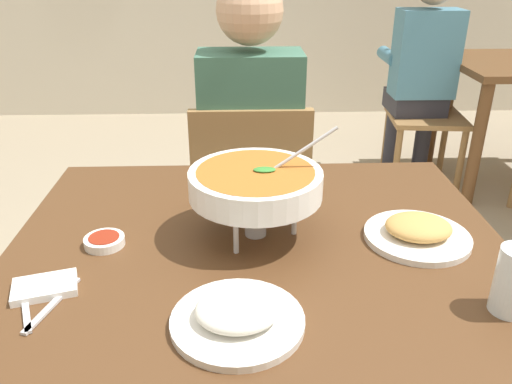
{
  "coord_description": "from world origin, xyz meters",
  "views": [
    {
      "loc": [
        -0.04,
        -1.02,
        1.39
      ],
      "look_at": [
        0.0,
        0.15,
        0.83
      ],
      "focal_mm": 36.29,
      "sensor_mm": 36.0,
      "label": 1
    }
  ],
  "objects_px": {
    "curry_bowl": "(256,184)",
    "patron_bg_left": "(422,65)",
    "rice_plate": "(237,315)",
    "sauce_dish": "(104,241)",
    "chair_bg_left": "(424,101)",
    "dining_table_main": "(258,283)",
    "chair_diner_main": "(251,201)",
    "diner_main": "(250,140)",
    "appetizer_plate": "(418,232)"
  },
  "relations": [
    {
      "from": "dining_table_main",
      "to": "chair_bg_left",
      "type": "distance_m",
      "value": 2.4
    },
    {
      "from": "appetizer_plate",
      "to": "patron_bg_left",
      "type": "xyz_separation_m",
      "value": [
        0.7,
        2.07,
        -0.05
      ]
    },
    {
      "from": "diner_main",
      "to": "rice_plate",
      "type": "bearing_deg",
      "value": -92.59
    },
    {
      "from": "chair_bg_left",
      "to": "dining_table_main",
      "type": "bearing_deg",
      "value": -118.07
    },
    {
      "from": "dining_table_main",
      "to": "chair_diner_main",
      "type": "bearing_deg",
      "value": 90.0
    },
    {
      "from": "dining_table_main",
      "to": "rice_plate",
      "type": "bearing_deg",
      "value": -99.33
    },
    {
      "from": "rice_plate",
      "to": "appetizer_plate",
      "type": "distance_m",
      "value": 0.5
    },
    {
      "from": "dining_table_main",
      "to": "curry_bowl",
      "type": "bearing_deg",
      "value": 102.02
    },
    {
      "from": "curry_bowl",
      "to": "rice_plate",
      "type": "relative_size",
      "value": 1.39
    },
    {
      "from": "rice_plate",
      "to": "chair_bg_left",
      "type": "relative_size",
      "value": 0.27
    },
    {
      "from": "rice_plate",
      "to": "diner_main",
      "type": "bearing_deg",
      "value": 87.41
    },
    {
      "from": "dining_table_main",
      "to": "sauce_dish",
      "type": "distance_m",
      "value": 0.37
    },
    {
      "from": "sauce_dish",
      "to": "rice_plate",
      "type": "bearing_deg",
      "value": -43.32
    },
    {
      "from": "patron_bg_left",
      "to": "dining_table_main",
      "type": "bearing_deg",
      "value": -117.26
    },
    {
      "from": "chair_diner_main",
      "to": "rice_plate",
      "type": "distance_m",
      "value": 1.07
    },
    {
      "from": "chair_diner_main",
      "to": "sauce_dish",
      "type": "xyz_separation_m",
      "value": [
        -0.35,
        -0.75,
        0.28
      ]
    },
    {
      "from": "rice_plate",
      "to": "appetizer_plate",
      "type": "xyz_separation_m",
      "value": [
        0.41,
        0.28,
        0.0
      ]
    },
    {
      "from": "chair_diner_main",
      "to": "appetizer_plate",
      "type": "height_order",
      "value": "chair_diner_main"
    },
    {
      "from": "dining_table_main",
      "to": "curry_bowl",
      "type": "xyz_separation_m",
      "value": [
        -0.01,
        0.02,
        0.25
      ]
    },
    {
      "from": "curry_bowl",
      "to": "rice_plate",
      "type": "height_order",
      "value": "curry_bowl"
    },
    {
      "from": "rice_plate",
      "to": "curry_bowl",
      "type": "bearing_deg",
      "value": 82.32
    },
    {
      "from": "diner_main",
      "to": "sauce_dish",
      "type": "bearing_deg",
      "value": -113.82
    },
    {
      "from": "chair_diner_main",
      "to": "sauce_dish",
      "type": "distance_m",
      "value": 0.87
    },
    {
      "from": "curry_bowl",
      "to": "dining_table_main",
      "type": "bearing_deg",
      "value": -77.98
    },
    {
      "from": "curry_bowl",
      "to": "sauce_dish",
      "type": "xyz_separation_m",
      "value": [
        -0.34,
        -0.04,
        -0.12
      ]
    },
    {
      "from": "curry_bowl",
      "to": "patron_bg_left",
      "type": "xyz_separation_m",
      "value": [
        1.07,
        2.03,
        -0.16
      ]
    },
    {
      "from": "rice_plate",
      "to": "patron_bg_left",
      "type": "height_order",
      "value": "patron_bg_left"
    },
    {
      "from": "curry_bowl",
      "to": "chair_bg_left",
      "type": "height_order",
      "value": "curry_bowl"
    },
    {
      "from": "diner_main",
      "to": "patron_bg_left",
      "type": "relative_size",
      "value": 1.0
    },
    {
      "from": "chair_diner_main",
      "to": "patron_bg_left",
      "type": "distance_m",
      "value": 1.71
    },
    {
      "from": "chair_diner_main",
      "to": "chair_bg_left",
      "type": "bearing_deg",
      "value": 50.63
    },
    {
      "from": "curry_bowl",
      "to": "diner_main",
      "type": "bearing_deg",
      "value": 89.59
    },
    {
      "from": "chair_diner_main",
      "to": "sauce_dish",
      "type": "height_order",
      "value": "chair_diner_main"
    },
    {
      "from": "diner_main",
      "to": "chair_diner_main",
      "type": "bearing_deg",
      "value": -90.0
    },
    {
      "from": "curry_bowl",
      "to": "sauce_dish",
      "type": "height_order",
      "value": "curry_bowl"
    },
    {
      "from": "rice_plate",
      "to": "chair_diner_main",
      "type": "bearing_deg",
      "value": 87.33
    },
    {
      "from": "rice_plate",
      "to": "sauce_dish",
      "type": "xyz_separation_m",
      "value": [
        -0.3,
        0.28,
        -0.01
      ]
    },
    {
      "from": "chair_bg_left",
      "to": "patron_bg_left",
      "type": "distance_m",
      "value": 0.25
    },
    {
      "from": "appetizer_plate",
      "to": "dining_table_main",
      "type": "bearing_deg",
      "value": 178.14
    },
    {
      "from": "diner_main",
      "to": "curry_bowl",
      "type": "height_order",
      "value": "diner_main"
    },
    {
      "from": "sauce_dish",
      "to": "patron_bg_left",
      "type": "xyz_separation_m",
      "value": [
        1.41,
        2.07,
        -0.04
      ]
    },
    {
      "from": "curry_bowl",
      "to": "patron_bg_left",
      "type": "distance_m",
      "value": 2.3
    },
    {
      "from": "curry_bowl",
      "to": "chair_bg_left",
      "type": "distance_m",
      "value": 2.41
    },
    {
      "from": "chair_diner_main",
      "to": "chair_bg_left",
      "type": "height_order",
      "value": "same"
    },
    {
      "from": "diner_main",
      "to": "chair_bg_left",
      "type": "height_order",
      "value": "diner_main"
    },
    {
      "from": "dining_table_main",
      "to": "patron_bg_left",
      "type": "distance_m",
      "value": 2.32
    },
    {
      "from": "rice_plate",
      "to": "patron_bg_left",
      "type": "relative_size",
      "value": 0.18
    },
    {
      "from": "patron_bg_left",
      "to": "sauce_dish",
      "type": "bearing_deg",
      "value": -124.19
    },
    {
      "from": "curry_bowl",
      "to": "rice_plate",
      "type": "distance_m",
      "value": 0.34
    },
    {
      "from": "appetizer_plate",
      "to": "patron_bg_left",
      "type": "relative_size",
      "value": 0.18
    }
  ]
}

